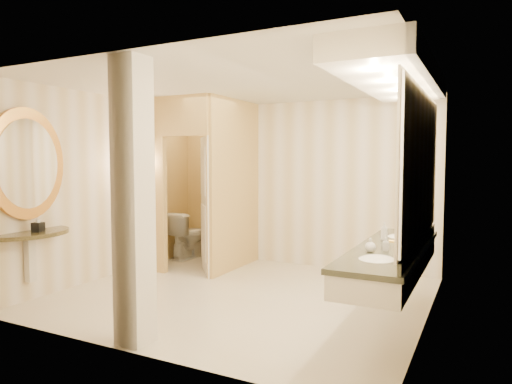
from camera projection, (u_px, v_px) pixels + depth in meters
floor at (241, 295)px, 5.90m from camera, size 4.50×4.50×0.00m
ceiling at (241, 84)px, 5.71m from camera, size 4.50×4.50×0.00m
wall_back at (299, 184)px, 7.58m from camera, size 4.50×0.02×2.70m
wall_front at (132, 205)px, 4.02m from camera, size 4.50×0.02×2.70m
wall_left at (109, 186)px, 6.82m from camera, size 0.02×4.00×2.70m
wall_right at (428, 198)px, 4.79m from camera, size 0.02×4.00×2.70m
toilet_closet at (207, 183)px, 7.17m from camera, size 1.50×1.55×2.70m
wall_sconce at (145, 161)px, 7.02m from camera, size 0.14×0.14×0.42m
vanity at (396, 172)px, 4.53m from camera, size 0.75×2.63×2.09m
console_shelf at (26, 193)px, 5.55m from camera, size 1.05×1.05×1.97m
pillar at (133, 202)px, 4.27m from camera, size 0.29×0.29×2.70m
tissue_box at (38, 227)px, 5.53m from camera, size 0.14×0.14×0.11m
toilet at (187, 235)px, 8.13m from camera, size 0.49×0.83×0.83m
soap_bottle_a at (386, 244)px, 4.38m from camera, size 0.06×0.06×0.13m
soap_bottle_b at (370, 245)px, 4.32m from camera, size 0.12×0.12×0.13m
soap_bottle_c at (384, 232)px, 4.91m from camera, size 0.09×0.09×0.20m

